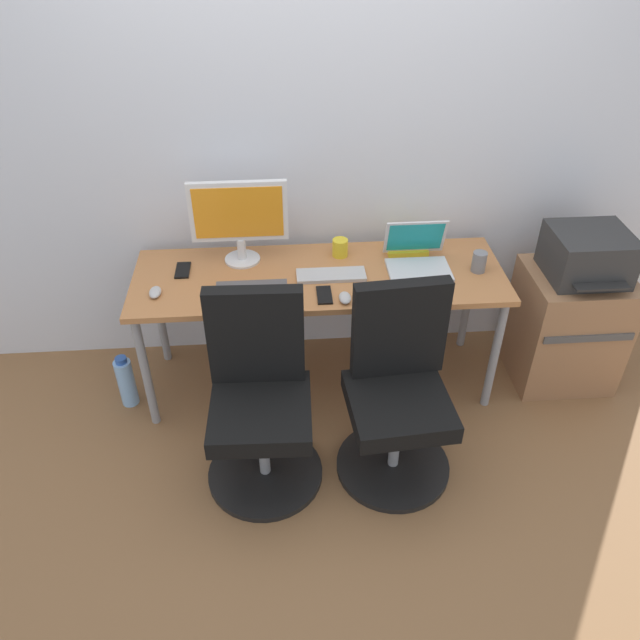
# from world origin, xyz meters

# --- Properties ---
(ground_plane) EXTENTS (5.28, 5.28, 0.00)m
(ground_plane) POSITION_xyz_m (0.00, 0.00, 0.00)
(ground_plane) COLOR brown
(back_wall) EXTENTS (4.40, 0.04, 2.60)m
(back_wall) POSITION_xyz_m (0.00, 0.38, 1.30)
(back_wall) COLOR silver
(back_wall) RESTS_ON ground
(desk) EXTENTS (1.84, 0.61, 0.70)m
(desk) POSITION_xyz_m (0.00, 0.00, 0.64)
(desk) COLOR #B77542
(desk) RESTS_ON ground
(office_chair_left) EXTENTS (0.54, 0.54, 0.94)m
(office_chair_left) POSITION_xyz_m (-0.31, -0.59, 0.42)
(office_chair_left) COLOR black
(office_chair_left) RESTS_ON ground
(office_chair_right) EXTENTS (0.54, 0.54, 0.94)m
(office_chair_right) POSITION_xyz_m (0.31, -0.59, 0.42)
(office_chair_right) COLOR black
(office_chair_right) RESTS_ON ground
(side_cabinet) EXTENTS (0.52, 0.47, 0.65)m
(side_cabinet) POSITION_xyz_m (1.33, -0.03, 0.33)
(side_cabinet) COLOR #996B47
(side_cabinet) RESTS_ON ground
(printer) EXTENTS (0.38, 0.40, 0.24)m
(printer) POSITION_xyz_m (1.33, -0.03, 0.77)
(printer) COLOR #2D2D2D
(printer) RESTS_ON side_cabinet
(water_bottle_on_floor) EXTENTS (0.09, 0.09, 0.31)m
(water_bottle_on_floor) POSITION_xyz_m (-1.03, -0.10, 0.15)
(water_bottle_on_floor) COLOR #8CBFF2
(water_bottle_on_floor) RESTS_ON ground
(desktop_monitor) EXTENTS (0.48, 0.18, 0.43)m
(desktop_monitor) POSITION_xyz_m (-0.38, 0.16, 0.95)
(desktop_monitor) COLOR silver
(desktop_monitor) RESTS_ON desk
(open_laptop) EXTENTS (0.31, 0.29, 0.22)m
(open_laptop) POSITION_xyz_m (0.50, 0.05, 0.75)
(open_laptop) COLOR silver
(open_laptop) RESTS_ON desk
(keyboard_by_monitor) EXTENTS (0.34, 0.12, 0.02)m
(keyboard_by_monitor) POSITION_xyz_m (-0.33, -0.11, 0.71)
(keyboard_by_monitor) COLOR #515156
(keyboard_by_monitor) RESTS_ON desk
(keyboard_by_laptop) EXTENTS (0.34, 0.12, 0.02)m
(keyboard_by_laptop) POSITION_xyz_m (0.06, -0.02, 0.71)
(keyboard_by_laptop) COLOR #B7B7B7
(keyboard_by_laptop) RESTS_ON desk
(mouse_by_monitor) EXTENTS (0.06, 0.10, 0.03)m
(mouse_by_monitor) POSITION_xyz_m (-0.78, -0.12, 0.72)
(mouse_by_monitor) COLOR #B7B7B7
(mouse_by_monitor) RESTS_ON desk
(mouse_by_laptop) EXTENTS (0.06, 0.10, 0.03)m
(mouse_by_laptop) POSITION_xyz_m (0.10, -0.23, 0.72)
(mouse_by_laptop) COLOR #B7B7B7
(mouse_by_laptop) RESTS_ON desk
(coffee_mug) EXTENTS (0.08, 0.08, 0.09)m
(coffee_mug) POSITION_xyz_m (0.12, 0.17, 0.75)
(coffee_mug) COLOR yellow
(coffee_mug) RESTS_ON desk
(pen_cup) EXTENTS (0.07, 0.07, 0.10)m
(pen_cup) POSITION_xyz_m (0.79, -0.03, 0.75)
(pen_cup) COLOR slate
(pen_cup) RESTS_ON desk
(phone_near_laptop) EXTENTS (0.07, 0.14, 0.01)m
(phone_near_laptop) POSITION_xyz_m (0.01, -0.19, 0.71)
(phone_near_laptop) COLOR black
(phone_near_laptop) RESTS_ON desk
(phone_near_monitor) EXTENTS (0.07, 0.14, 0.01)m
(phone_near_monitor) POSITION_xyz_m (-0.68, 0.08, 0.71)
(phone_near_monitor) COLOR black
(phone_near_monitor) RESTS_ON desk
(notebook) EXTENTS (0.21, 0.15, 0.03)m
(notebook) POSITION_xyz_m (0.47, 0.20, 0.71)
(notebook) COLOR yellow
(notebook) RESTS_ON desk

